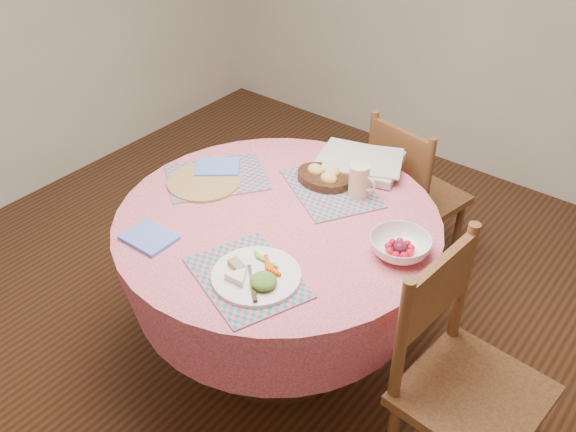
% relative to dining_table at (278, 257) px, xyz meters
% --- Properties ---
extents(ground, '(4.00, 4.00, 0.00)m').
position_rel_dining_table_xyz_m(ground, '(0.00, 0.00, -0.56)').
color(ground, '#331C0F').
rests_on(ground, ground).
extents(dining_table, '(1.24, 1.24, 0.75)m').
position_rel_dining_table_xyz_m(dining_table, '(0.00, 0.00, 0.00)').
color(dining_table, '#E36A83').
rests_on(dining_table, ground).
extents(chair_right, '(0.46, 0.48, 0.96)m').
position_rel_dining_table_xyz_m(chair_right, '(0.82, -0.06, -0.05)').
color(chair_right, brown).
rests_on(chair_right, ground).
extents(chair_back, '(0.47, 0.45, 0.87)m').
position_rel_dining_table_xyz_m(chair_back, '(0.12, 0.87, -0.10)').
color(chair_back, brown).
rests_on(chair_back, ground).
extents(placemat_front, '(0.48, 0.42, 0.01)m').
position_rel_dining_table_xyz_m(placemat_front, '(0.14, -0.33, 0.20)').
color(placemat_front, '#167980').
rests_on(placemat_front, dining_table).
extents(placemat_left, '(0.48, 0.50, 0.01)m').
position_rel_dining_table_xyz_m(placemat_left, '(-0.37, 0.06, 0.20)').
color(placemat_left, '#167980').
rests_on(placemat_left, dining_table).
extents(placemat_back, '(0.50, 0.46, 0.01)m').
position_rel_dining_table_xyz_m(placemat_back, '(0.05, 0.29, 0.20)').
color(placemat_back, '#167980').
rests_on(placemat_back, dining_table).
extents(wicker_trivet, '(0.30, 0.30, 0.01)m').
position_rel_dining_table_xyz_m(wicker_trivet, '(-0.39, 0.00, 0.20)').
color(wicker_trivet, '#9E7744').
rests_on(wicker_trivet, dining_table).
extents(napkin_near, '(0.18, 0.14, 0.01)m').
position_rel_dining_table_xyz_m(napkin_near, '(-0.28, -0.39, 0.20)').
color(napkin_near, '#577CE0').
rests_on(napkin_near, dining_table).
extents(napkin_far, '(0.23, 0.22, 0.01)m').
position_rel_dining_table_xyz_m(napkin_far, '(-0.41, 0.11, 0.21)').
color(napkin_far, '#577CE0').
rests_on(napkin_far, placemat_left).
extents(dinner_plate, '(0.30, 0.30, 0.05)m').
position_rel_dining_table_xyz_m(dinner_plate, '(0.17, -0.32, 0.21)').
color(dinner_plate, white).
rests_on(dinner_plate, placemat_front).
extents(bread_bowl, '(0.23, 0.23, 0.08)m').
position_rel_dining_table_xyz_m(bread_bowl, '(-0.00, 0.30, 0.23)').
color(bread_bowl, black).
rests_on(bread_bowl, placemat_back).
extents(latte_mug, '(0.12, 0.08, 0.14)m').
position_rel_dining_table_xyz_m(latte_mug, '(0.16, 0.31, 0.27)').
color(latte_mug, beige).
rests_on(latte_mug, placemat_back).
extents(fruit_bowl, '(0.27, 0.27, 0.07)m').
position_rel_dining_table_xyz_m(fruit_bowl, '(0.47, 0.10, 0.23)').
color(fruit_bowl, white).
rests_on(fruit_bowl, dining_table).
extents(newspaper_stack, '(0.42, 0.36, 0.04)m').
position_rel_dining_table_xyz_m(newspaper_stack, '(0.04, 0.50, 0.22)').
color(newspaper_stack, silver).
rests_on(newspaper_stack, dining_table).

